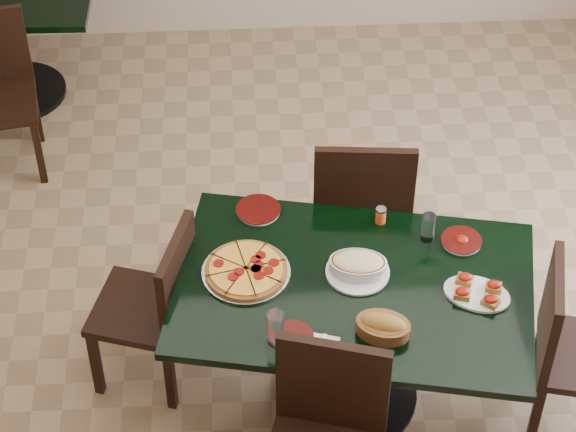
{
  "coord_description": "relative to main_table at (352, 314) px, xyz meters",
  "views": [
    {
      "loc": [
        -0.24,
        -3.49,
        4.22
      ],
      "look_at": [
        -0.05,
        0.0,
        0.89
      ],
      "focal_mm": 70.0,
      "sensor_mm": 36.0,
      "label": 1
    }
  ],
  "objects": [
    {
      "name": "floor",
      "position": [
        -0.22,
        0.29,
        -0.57
      ],
      "size": [
        5.5,
        5.5,
        0.0
      ],
      "primitive_type": "plane",
      "color": "#88704E",
      "rests_on": "ground"
    },
    {
      "name": "main_table",
      "position": [
        0.0,
        0.0,
        0.0
      ],
      "size": [
        1.66,
        1.24,
        0.75
      ],
      "rotation": [
        0.0,
        0.0,
        -0.2
      ],
      "color": "black",
      "rests_on": "floor"
    },
    {
      "name": "back_table",
      "position": [
        -1.82,
        2.41,
        -0.04
      ],
      "size": [
        1.11,
        0.82,
        0.75
      ],
      "rotation": [
        0.0,
        0.0,
        -0.02
      ],
      "color": "black",
      "rests_on": "floor"
    },
    {
      "name": "chair_far",
      "position": [
        0.11,
        0.71,
        -0.01
      ],
      "size": [
        0.5,
        0.5,
        1.0
      ],
      "rotation": [
        0.0,
        0.0,
        3.05
      ],
      "color": "black",
      "rests_on": "floor"
    },
    {
      "name": "chair_right",
      "position": [
        0.92,
        -0.16,
        -0.06
      ],
      "size": [
        0.51,
        0.51,
        0.91
      ],
      "rotation": [
        0.0,
        0.0,
        1.34
      ],
      "color": "black",
      "rests_on": "floor"
    },
    {
      "name": "chair_left",
      "position": [
        -0.85,
        0.18,
        -0.07
      ],
      "size": [
        0.52,
        0.52,
        0.89
      ],
      "rotation": [
        0.0,
        0.0,
        -1.87
      ],
      "color": "black",
      "rests_on": "floor"
    },
    {
      "name": "pepperoni_pizza",
      "position": [
        -0.45,
        0.1,
        0.2
      ],
      "size": [
        0.38,
        0.38,
        0.04
      ],
      "rotation": [
        0.0,
        0.0,
        -0.56
      ],
      "color": "silver",
      "rests_on": "main_table"
    },
    {
      "name": "lasagna_casserole",
      "position": [
        0.02,
        0.07,
        0.23
      ],
      "size": [
        0.27,
        0.27,
        0.09
      ],
      "rotation": [
        0.0,
        0.0,
        -0.14
      ],
      "color": "silver",
      "rests_on": "main_table"
    },
    {
      "name": "bread_basket",
      "position": [
        0.09,
        -0.26,
        0.22
      ],
      "size": [
        0.26,
        0.22,
        0.09
      ],
      "rotation": [
        0.0,
        0.0,
        -0.32
      ],
      "color": "brown",
      "rests_on": "main_table"
    },
    {
      "name": "bruschetta_platter",
      "position": [
        0.51,
        -0.08,
        0.21
      ],
      "size": [
        0.34,
        0.3,
        0.05
      ],
      "rotation": [
        0.0,
        0.0,
        -0.45
      ],
      "color": "silver",
      "rests_on": "main_table"
    },
    {
      "name": "side_plate_near",
      "position": [
        -0.28,
        -0.27,
        0.19
      ],
      "size": [
        0.17,
        0.17,
        0.02
      ],
      "rotation": [
        0.0,
        0.0,
        0.18
      ],
      "color": "silver",
      "rests_on": "main_table"
    },
    {
      "name": "side_plate_far_r",
      "position": [
        0.5,
        0.23,
        0.19
      ],
      "size": [
        0.18,
        0.18,
        0.03
      ],
      "rotation": [
        0.0,
        0.0,
        -0.12
      ],
      "color": "silver",
      "rests_on": "main_table"
    },
    {
      "name": "side_plate_far_l",
      "position": [
        -0.39,
        0.48,
        0.19
      ],
      "size": [
        0.2,
        0.2,
        0.02
      ],
      "rotation": [
        0.0,
        0.0,
        0.09
      ],
      "color": "silver",
      "rests_on": "main_table"
    },
    {
      "name": "napkin_setting",
      "position": [
        -0.18,
        -0.34,
        0.18
      ],
      "size": [
        0.2,
        0.2,
        0.01
      ],
      "rotation": [
        0.0,
        0.0,
        -0.29
      ],
      "color": "silver",
      "rests_on": "main_table"
    },
    {
      "name": "water_glass_a",
      "position": [
        0.35,
        0.27,
        0.25
      ],
      "size": [
        0.06,
        0.06,
        0.13
      ],
      "primitive_type": "cylinder",
      "color": "white",
      "rests_on": "main_table"
    },
    {
      "name": "water_glass_b",
      "position": [
        -0.34,
        -0.28,
        0.26
      ],
      "size": [
        0.07,
        0.07,
        0.15
      ],
      "primitive_type": "cylinder",
      "color": "white",
      "rests_on": "main_table"
    },
    {
      "name": "pepper_shaker",
      "position": [
        0.15,
        0.38,
        0.22
      ],
      "size": [
        0.05,
        0.05,
        0.08
      ],
      "color": "#B54D13",
      "rests_on": "main_table"
    }
  ]
}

